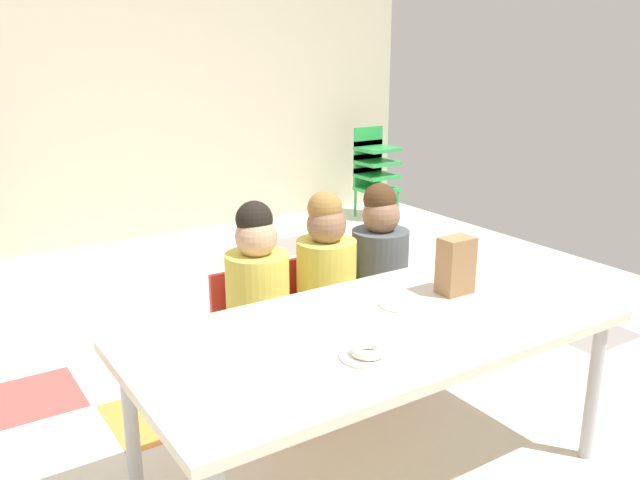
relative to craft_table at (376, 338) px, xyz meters
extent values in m
cube|color=silver|center=(-0.05, 0.83, -0.56)|extent=(5.81, 5.45, 0.02)
cube|color=gray|center=(1.75, 0.38, -0.55)|extent=(0.43, 0.43, 0.00)
cube|color=#B24C47|center=(-0.95, 1.28, -0.55)|extent=(0.43, 0.43, 0.00)
cube|color=silver|center=(2.20, 0.83, -0.55)|extent=(0.43, 0.43, 0.00)
cube|color=gray|center=(0.85, 0.83, -0.55)|extent=(0.43, 0.43, 0.00)
cube|color=orange|center=(-0.50, 0.83, -0.55)|extent=(0.43, 0.43, 0.00)
cube|color=gray|center=(1.30, 2.63, -0.55)|extent=(0.43, 0.43, 0.00)
cube|color=beige|center=(-0.05, 3.56, 0.82)|extent=(5.81, 0.10, 2.74)
cube|color=beige|center=(0.00, 0.00, 0.03)|extent=(1.68, 0.81, 0.04)
cylinder|color=#B2B2B7|center=(0.76, -0.34, -0.27)|extent=(0.05, 0.05, 0.57)
cylinder|color=#B2B2B7|center=(-0.76, 0.34, -0.27)|extent=(0.05, 0.05, 0.57)
cylinder|color=#B2B2B7|center=(0.76, 0.34, -0.27)|extent=(0.05, 0.05, 0.57)
cube|color=red|center=(-0.13, 0.62, -0.25)|extent=(0.32, 0.30, 0.03)
cube|color=red|center=(-0.13, 0.77, -0.10)|extent=(0.29, 0.02, 0.30)
cylinder|color=#D8C64C|center=(-0.13, 0.62, -0.03)|extent=(0.29, 0.29, 0.38)
sphere|color=tan|center=(-0.13, 0.62, 0.23)|extent=(0.17, 0.17, 0.17)
sphere|color=black|center=(-0.13, 0.64, 0.30)|extent=(0.15, 0.15, 0.15)
cylinder|color=red|center=(-0.27, 0.49, -0.40)|extent=(0.02, 0.02, 0.28)
cylinder|color=red|center=(0.01, 0.49, -0.40)|extent=(0.02, 0.02, 0.28)
cylinder|color=red|center=(-0.27, 0.75, -0.40)|extent=(0.02, 0.02, 0.28)
cylinder|color=red|center=(0.01, 0.75, -0.40)|extent=(0.02, 0.02, 0.28)
cube|color=red|center=(0.21, 0.62, -0.25)|extent=(0.32, 0.30, 0.03)
cube|color=red|center=(0.21, 0.77, -0.10)|extent=(0.29, 0.02, 0.30)
cylinder|color=#D8C64C|center=(0.21, 0.62, -0.03)|extent=(0.27, 0.27, 0.38)
sphere|color=#8C664C|center=(0.21, 0.62, 0.23)|extent=(0.17, 0.17, 0.17)
sphere|color=olive|center=(0.21, 0.64, 0.30)|extent=(0.15, 0.15, 0.15)
cylinder|color=red|center=(0.07, 0.49, -0.40)|extent=(0.02, 0.02, 0.28)
cylinder|color=red|center=(0.35, 0.49, -0.40)|extent=(0.02, 0.02, 0.28)
cylinder|color=red|center=(0.07, 0.75, -0.40)|extent=(0.02, 0.02, 0.28)
cylinder|color=red|center=(0.35, 0.75, -0.40)|extent=(0.02, 0.02, 0.28)
cube|color=red|center=(0.50, 0.62, -0.25)|extent=(0.32, 0.30, 0.03)
cube|color=red|center=(0.50, 0.77, -0.10)|extent=(0.29, 0.02, 0.30)
cylinder|color=#4C5156|center=(0.50, 0.62, -0.03)|extent=(0.31, 0.31, 0.38)
sphere|color=#8C664C|center=(0.50, 0.62, 0.23)|extent=(0.17, 0.17, 0.17)
sphere|color=#472D19|center=(0.50, 0.64, 0.30)|extent=(0.15, 0.15, 0.15)
cylinder|color=red|center=(0.36, 0.49, -0.40)|extent=(0.02, 0.02, 0.28)
cylinder|color=red|center=(0.64, 0.49, -0.40)|extent=(0.02, 0.02, 0.28)
cylinder|color=red|center=(0.36, 0.75, -0.40)|extent=(0.02, 0.02, 0.28)
cylinder|color=red|center=(0.64, 0.75, -0.40)|extent=(0.02, 0.02, 0.28)
cube|color=green|center=(2.32, 2.98, -0.29)|extent=(0.32, 0.30, 0.03)
cube|color=green|center=(2.32, 3.12, -0.20)|extent=(0.30, 0.02, 0.18)
cube|color=green|center=(2.32, 2.98, -0.17)|extent=(0.32, 0.30, 0.03)
cube|color=green|center=(2.32, 3.12, -0.08)|extent=(0.30, 0.02, 0.18)
cube|color=green|center=(2.32, 2.98, -0.05)|extent=(0.32, 0.30, 0.03)
cube|color=green|center=(2.32, 3.12, 0.04)|extent=(0.30, 0.02, 0.18)
cube|color=green|center=(2.32, 2.98, 0.07)|extent=(0.32, 0.30, 0.03)
cube|color=green|center=(2.32, 3.12, 0.16)|extent=(0.30, 0.02, 0.18)
cylinder|color=green|center=(2.18, 2.85, -0.42)|extent=(0.02, 0.02, 0.26)
cylinder|color=green|center=(2.46, 2.85, -0.42)|extent=(0.02, 0.02, 0.26)
cylinder|color=green|center=(2.18, 3.11, -0.42)|extent=(0.02, 0.02, 0.26)
cylinder|color=green|center=(2.46, 3.11, -0.42)|extent=(0.02, 0.02, 0.26)
cube|color=#9E754C|center=(0.44, 0.08, 0.16)|extent=(0.13, 0.09, 0.22)
cylinder|color=white|center=(-0.17, -0.18, 0.05)|extent=(0.18, 0.18, 0.01)
cylinder|color=white|center=(0.19, 0.09, 0.05)|extent=(0.18, 0.18, 0.01)
torus|color=white|center=(-0.17, -0.18, 0.07)|extent=(0.11, 0.11, 0.03)
camera|label=1|loc=(-1.30, -1.64, 0.97)|focal=37.37mm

